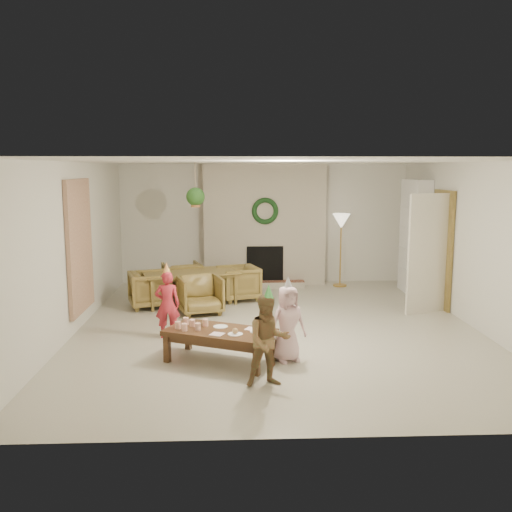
{
  "coord_description": "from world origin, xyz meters",
  "views": [
    {
      "loc": [
        -0.67,
        -8.15,
        2.4
      ],
      "look_at": [
        -0.3,
        0.4,
        1.05
      ],
      "focal_mm": 38.97,
      "sensor_mm": 36.0,
      "label": 1
    }
  ],
  "objects": [
    {
      "name": "cup_e",
      "position": [
        -1.11,
        -1.45,
        0.46
      ],
      "size": [
        0.1,
        0.1,
        0.09
      ],
      "primitive_type": "cylinder",
      "rotation": [
        0.0,
        0.0,
        -0.43
      ],
      "color": "white",
      "rests_on": "coffee_table_top"
    },
    {
      "name": "cup_c",
      "position": [
        -1.27,
        -1.47,
        0.46
      ],
      "size": [
        0.1,
        0.1,
        0.09
      ],
      "primitive_type": "cylinder",
      "rotation": [
        0.0,
        0.0,
        -0.43
      ],
      "color": "white",
      "rests_on": "coffee_table_top"
    },
    {
      "name": "bookshelf_shelf_a",
      "position": [
        2.82,
        2.3,
        0.45
      ],
      "size": [
        0.3,
        0.92,
        0.03
      ],
      "primitive_type": "cube",
      "color": "white",
      "rests_on": "bookshelf_carcass"
    },
    {
      "name": "coffee_table_top",
      "position": [
        -0.83,
        -1.44,
        0.38
      ],
      "size": [
        1.49,
        1.16,
        0.06
      ],
      "primitive_type": "cube",
      "rotation": [
        0.0,
        0.0,
        -0.43
      ],
      "color": "#4A2E18",
      "rests_on": "floor"
    },
    {
      "name": "napkin_right",
      "position": [
        -0.43,
        -1.43,
        0.41
      ],
      "size": [
        0.2,
        0.2,
        0.01
      ],
      "primitive_type": "cube",
      "rotation": [
        0.0,
        0.0,
        -0.43
      ],
      "color": "#FFBBC7",
      "rests_on": "coffee_table_top"
    },
    {
      "name": "books_row_lower",
      "position": [
        2.8,
        2.15,
        0.59
      ],
      "size": [
        0.2,
        0.4,
        0.24
      ],
      "primitive_type": "cube",
      "color": "#B22032",
      "rests_on": "bookshelf_shelf_a"
    },
    {
      "name": "fireplace_wreath",
      "position": [
        0.0,
        3.07,
        1.55
      ],
      "size": [
        0.54,
        0.1,
        0.54
      ],
      "primitive_type": "torus",
      "rotation": [
        1.57,
        0.0,
        0.0
      ],
      "color": "#143617",
      "rests_on": "fireplace_mass"
    },
    {
      "name": "cup_b",
      "position": [
        -1.27,
        -1.18,
        0.46
      ],
      "size": [
        0.1,
        0.1,
        0.09
      ],
      "primitive_type": "cylinder",
      "rotation": [
        0.0,
        0.0,
        -0.43
      ],
      "color": "white",
      "rests_on": "coffee_table_top"
    },
    {
      "name": "bookshelf_carcass",
      "position": [
        2.84,
        2.3,
        1.1
      ],
      "size": [
        0.3,
        1.0,
        2.2
      ],
      "primitive_type": "cube",
      "color": "white",
      "rests_on": "floor"
    },
    {
      "name": "party_hat_red",
      "position": [
        -1.6,
        -0.4,
        1.01
      ],
      "size": [
        0.17,
        0.17,
        0.18
      ],
      "primitive_type": "cone",
      "rotation": [
        0.0,
        0.0,
        -0.3
      ],
      "color": "#EADF4E",
      "rests_on": "child_red"
    },
    {
      "name": "books_row_mid",
      "position": [
        2.8,
        2.35,
        0.99
      ],
      "size": [
        0.2,
        0.44,
        0.24
      ],
      "primitive_type": "cube",
      "color": "#275A91",
      "rests_on": "bookshelf_shelf_b"
    },
    {
      "name": "coffee_leg_bl",
      "position": [
        -1.27,
        -0.94,
        0.17
      ],
      "size": [
        0.1,
        0.1,
        0.35
      ],
      "primitive_type": "cube",
      "rotation": [
        0.0,
        0.0,
        -0.43
      ],
      "color": "#4A2E18",
      "rests_on": "floor"
    },
    {
      "name": "dining_table",
      "position": [
        -1.42,
        1.6,
        0.29
      ],
      "size": [
        1.83,
        1.35,
        0.57
      ],
      "primitive_type": "imported",
      "rotation": [
        0.0,
        0.0,
        0.3
      ],
      "color": "olive",
      "rests_on": "floor"
    },
    {
      "name": "dining_chair_right",
      "position": [
        -0.56,
        1.87,
        0.32
      ],
      "size": [
        0.87,
        0.85,
        0.63
      ],
      "primitive_type": "imported",
      "rotation": [
        0.0,
        0.0,
        -1.27
      ],
      "color": "olive",
      "rests_on": "floor"
    },
    {
      "name": "door_leaf",
      "position": [
        2.58,
        0.82,
        1.0
      ],
      "size": [
        0.77,
        0.32,
        2.0
      ],
      "primitive_type": "cube",
      "rotation": [
        0.0,
        0.0,
        -1.22
      ],
      "color": "beige",
      "rests_on": "floor"
    },
    {
      "name": "food_scoop",
      "position": [
        -0.64,
        -1.64,
        0.45
      ],
      "size": [
        0.1,
        0.1,
        0.07
      ],
      "primitive_type": "sphere",
      "rotation": [
        0.0,
        0.0,
        -0.43
      ],
      "color": "tan",
      "rests_on": "plate_b"
    },
    {
      "name": "ceiling",
      "position": [
        0.0,
        0.0,
        2.5
      ],
      "size": [
        7.0,
        7.0,
        0.0
      ],
      "primitive_type": "plane",
      "rotation": [
        3.14,
        0.0,
        0.0
      ],
      "color": "white",
      "rests_on": "wall_back"
    },
    {
      "name": "child_pink",
      "position": [
        0.02,
        -1.45,
        0.48
      ],
      "size": [
        0.55,
        0.46,
        0.97
      ],
      "primitive_type": "imported",
      "rotation": [
        0.0,
        0.0,
        0.38
      ],
      "color": "#F0C0C8",
      "rests_on": "floor"
    },
    {
      "name": "dining_chair_far",
      "position": [
        -1.63,
        2.29,
        0.32
      ],
      "size": [
        0.85,
        0.87,
        0.63
      ],
      "primitive_type": "imported",
      "rotation": [
        0.0,
        0.0,
        3.44
      ],
      "color": "olive",
      "rests_on": "floor"
    },
    {
      "name": "coffee_leg_fr",
      "position": [
        -0.39,
        -1.94,
        0.17
      ],
      "size": [
        0.1,
        0.1,
        0.35
      ],
      "primitive_type": "cube",
      "rotation": [
        0.0,
        0.0,
        -0.43
      ],
      "color": "#4A2E18",
      "rests_on": "floor"
    },
    {
      "name": "floor_lamp_base",
      "position": [
        1.55,
        3.0,
        0.01
      ],
      "size": [
        0.28,
        0.28,
        0.03
      ],
      "primitive_type": "cylinder",
      "color": "gold",
      "rests_on": "floor"
    },
    {
      "name": "bookshelf_shelf_c",
      "position": [
        2.82,
        2.3,
        1.25
      ],
      "size": [
        0.3,
        0.92,
        0.03
      ],
      "primitive_type": "cube",
      "color": "white",
      "rests_on": "bookshelf_carcass"
    },
    {
      "name": "child_plaid",
      "position": [
        -0.28,
        -2.25,
        0.52
      ],
      "size": [
        0.57,
        0.48,
        1.03
      ],
      "primitive_type": "imported",
      "rotation": [
        0.0,
        0.0,
        0.18
      ],
      "color": "#9A3D2A",
      "rests_on": "floor"
    },
    {
      "name": "bookshelf_shelf_d",
      "position": [
        2.82,
        2.3,
        1.65
      ],
      "size": [
        0.3,
        0.92,
        0.03
      ],
      "primitive_type": "cube",
      "color": "white",
      "rests_on": "bookshelf_carcass"
    },
    {
      "name": "fireplace_mass",
      "position": [
        0.0,
        3.3,
        1.25
      ],
      "size": [
        2.5,
        0.4,
        2.5
      ],
      "primitive_type": "cube",
      "color": "#4E1A14",
      "rests_on": "floor"
    },
    {
      "name": "plate_c",
      "position": [
        -0.37,
        -1.54,
        0.41
      ],
      "size": [
        0.24,
        0.24,
        0.01
      ],
      "primitive_type": "cylinder",
      "rotation": [
        0.0,
        0.0,
        -0.43
      ],
      "color": "white",
      "rests_on": "coffee_table_top"
    },
    {
      "name": "party_hat_pink",
      "position": [
        0.02,
        -1.45,
        1.01
      ],
      "size": [
        0.15,
        0.15,
        0.17
      ],
      "primitive_type": "cone",
      "rotation": [
        0.0,
        0.0,
        0.21
      ],
      "color": "#ADADB4",
      "rests_on": "child_pink"
    },
    {
      "name": "bookshelf_shelf_b",
      "position": [
        2.82,
        2.3,
        0.85
      ],
      "size": [
        0.3,
        0.92,
        0.03
      ],
      "primitive_type": "cube",
      "color": "white",
      "rests_on": "bookshelf_carcass"
    },
    {
      "name": "plate_a",
      "position": [
        -0.83,
        -1.31,
        0.41
      ],
      "size": [
        0.24,
        0.24,
        0.01
      ],
      "primitive_type": "cylinder",
      "rotation": [
        0.0,
        0.0,
        -0.43
      ],
      "color": "white",
      "rests_on": "coffee_table_top"
    },
    {
      "name": "fireplace_firebox",
      "position": [
        0.0,
        3.12,
        0.45
      ],
      "size": [
        0.75,
        0.12,
        0.75
      ],
      "primitive_type": "cube",
      "color": "black",
      "rests_on": "floor"
    },
    {
      "name": "child_red",
      "position": [
        -1.6,
        -0.4,
        0.48
      ],
      "size": [
        0.36,
        0.25,
        0.97
      ],
      "primitive_type": "imported",
      "rotation": [
        0.0,
        0.0,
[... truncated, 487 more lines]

